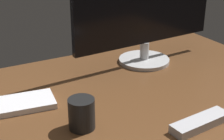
% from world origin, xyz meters
% --- Properties ---
extents(desk, '(1.40, 0.84, 0.02)m').
position_xyz_m(desk, '(0.00, 0.00, 0.01)').
color(desk, brown).
rests_on(desk, ground).
extents(monitor, '(0.62, 0.20, 0.39)m').
position_xyz_m(monitor, '(0.26, 0.21, 0.22)').
color(monitor, silver).
rests_on(monitor, desk).
extents(tv_remote, '(0.19, 0.07, 0.02)m').
position_xyz_m(tv_remote, '(0.14, -0.26, 0.03)').
color(tv_remote, '#B7B7BC').
rests_on(tv_remote, desk).
extents(coffee_mug, '(0.07, 0.07, 0.09)m').
position_xyz_m(coffee_mug, '(-0.15, -0.11, 0.06)').
color(coffee_mug, black).
rests_on(coffee_mug, desk).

